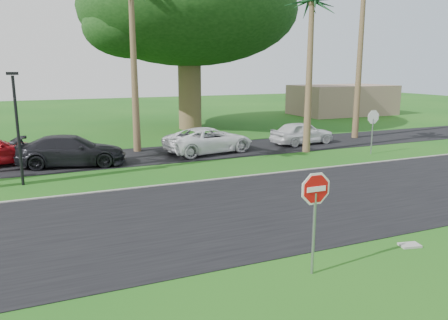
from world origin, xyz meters
TOP-DOWN VIEW (x-y plane):
  - ground at (0.00, 0.00)m, footprint 120.00×120.00m
  - road at (0.00, 2.00)m, footprint 120.00×8.00m
  - parking_strip at (0.00, 12.50)m, footprint 120.00×5.00m
  - curb at (0.00, 6.05)m, footprint 120.00×0.12m
  - stop_sign_near at (0.50, -3.00)m, footprint 1.05×0.07m
  - stop_sign_far at (12.00, 8.00)m, footprint 1.05×0.07m
  - palm_right_near at (9.00, 10.00)m, footprint 5.00×5.00m
  - canopy_tree at (6.00, 22.00)m, footprint 16.50×16.50m
  - streetlight_right at (-6.00, 8.50)m, footprint 0.45×0.25m
  - building_far at (24.00, 26.00)m, footprint 10.00×6.00m
  - car_dark at (-3.80, 11.49)m, footprint 5.53×3.16m
  - car_minivan at (3.70, 11.94)m, footprint 5.57×3.32m
  - car_pickup at (10.18, 12.27)m, footprint 4.34×2.07m
  - utility_slab at (3.91, -2.70)m, footprint 0.61×0.46m

SIDE VIEW (x-z plane):
  - ground at x=0.00m, z-range 0.00..0.00m
  - road at x=0.00m, z-range 0.00..0.02m
  - parking_strip at x=0.00m, z-range 0.00..0.02m
  - curb at x=0.00m, z-range 0.00..0.06m
  - utility_slab at x=3.91m, z-range 0.00..0.06m
  - car_pickup at x=10.18m, z-range 0.00..1.43m
  - car_minivan at x=3.70m, z-range 0.00..1.45m
  - car_dark at x=-3.80m, z-range 0.00..1.51m
  - building_far at x=24.00m, z-range 0.00..3.00m
  - stop_sign_near at x=0.50m, z-range 0.46..3.09m
  - stop_sign_far at x=12.00m, z-range 0.46..3.09m
  - streetlight_right at x=-6.00m, z-range 0.33..4.97m
  - palm_right_near at x=9.00m, z-range 3.44..12.94m
  - canopy_tree at x=6.00m, z-range 2.39..15.51m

